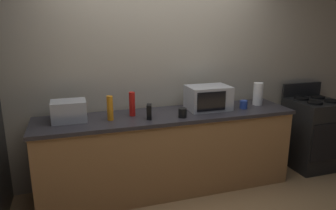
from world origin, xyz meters
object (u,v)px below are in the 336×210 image
(microwave, at_px, (208,98))
(mug_black, at_px, (183,113))
(cordless_phone, at_px, (149,112))
(bottle_hot_sauce, at_px, (132,104))
(bottle_dish_soap, at_px, (110,108))
(toaster_oven, at_px, (69,111))
(stove_range, at_px, (312,133))
(mug_blue, at_px, (244,104))
(paper_towel_roll, at_px, (258,94))

(microwave, bearing_deg, mug_black, -150.68)
(cordless_phone, bearing_deg, bottle_hot_sauce, 147.40)
(bottle_dish_soap, bearing_deg, microwave, 4.27)
(cordless_phone, relative_size, bottle_dish_soap, 0.59)
(microwave, xyz_separation_m, toaster_oven, (-1.53, 0.01, -0.03))
(toaster_oven, distance_m, cordless_phone, 0.81)
(stove_range, distance_m, bottle_hot_sauce, 2.45)
(cordless_phone, relative_size, mug_black, 1.52)
(cordless_phone, height_order, bottle_dish_soap, bottle_dish_soap)
(bottle_hot_sauce, distance_m, mug_blue, 1.30)
(paper_towel_roll, relative_size, bottle_hot_sauce, 1.04)
(stove_range, xyz_separation_m, bottle_dish_soap, (-2.63, -0.04, 0.57))
(toaster_oven, relative_size, mug_black, 3.43)
(mug_black, bearing_deg, paper_towel_roll, 11.97)
(microwave, xyz_separation_m, bottle_dish_soap, (-1.13, -0.08, -0.01))
(mug_blue, bearing_deg, stove_range, 2.69)
(toaster_oven, xyz_separation_m, mug_blue, (1.94, -0.11, -0.06))
(paper_towel_roll, distance_m, bottle_hot_sauce, 1.54)
(stove_range, height_order, mug_blue, stove_range)
(toaster_oven, height_order, cordless_phone, toaster_oven)
(mug_black, bearing_deg, bottle_dish_soap, 169.44)
(toaster_oven, xyz_separation_m, bottle_dish_soap, (0.40, -0.10, 0.02))
(mug_black, relative_size, mug_blue, 1.05)
(cordless_phone, bearing_deg, toaster_oven, -176.65)
(stove_range, height_order, mug_black, stove_range)
(toaster_oven, height_order, mug_blue, toaster_oven)
(cordless_phone, bearing_deg, stove_range, 18.36)
(paper_towel_roll, distance_m, cordless_phone, 1.41)
(microwave, distance_m, cordless_phone, 0.76)
(stove_range, relative_size, toaster_oven, 3.18)
(bottle_dish_soap, bearing_deg, mug_blue, -0.56)
(bottle_dish_soap, xyz_separation_m, mug_blue, (1.54, -0.02, -0.08))
(microwave, xyz_separation_m, bottle_hot_sauce, (-0.88, 0.00, -0.01))
(cordless_phone, bearing_deg, paper_towel_roll, 22.09)
(toaster_oven, xyz_separation_m, bottle_hot_sauce, (0.65, -0.01, 0.02))
(stove_range, xyz_separation_m, microwave, (-1.50, 0.05, 0.57))
(cordless_phone, bearing_deg, mug_black, 5.23)
(toaster_oven, relative_size, bottle_dish_soap, 1.34)
(stove_range, relative_size, mug_black, 10.91)
(bottle_dish_soap, bearing_deg, toaster_oven, 166.46)
(bottle_hot_sauce, bearing_deg, mug_blue, -4.53)
(stove_range, distance_m, microwave, 1.61)
(mug_black, bearing_deg, stove_range, 5.22)
(microwave, relative_size, paper_towel_roll, 1.78)
(mug_blue, bearing_deg, bottle_dish_soap, 179.44)
(paper_towel_roll, height_order, mug_blue, paper_towel_roll)
(mug_blue, bearing_deg, microwave, 166.29)
(stove_range, relative_size, bottle_dish_soap, 4.27)
(stove_range, distance_m, toaster_oven, 3.08)
(paper_towel_roll, distance_m, mug_blue, 0.29)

